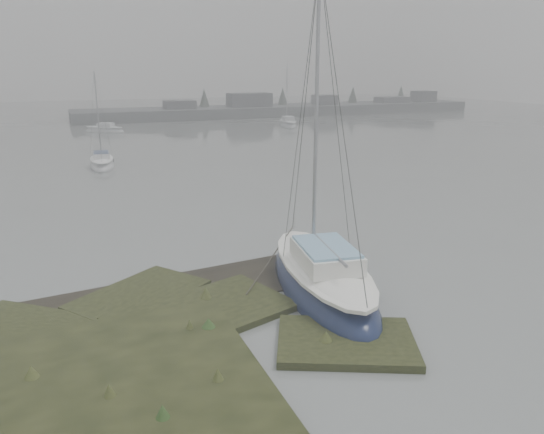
% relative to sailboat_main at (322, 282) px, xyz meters
% --- Properties ---
extents(ground, '(160.00, 160.00, 0.00)m').
position_rel_sailboat_main_xyz_m(ground, '(-1.50, 27.21, -0.33)').
color(ground, slate).
rests_on(ground, ground).
extents(far_shoreline, '(60.00, 8.00, 4.15)m').
position_rel_sailboat_main_xyz_m(far_shoreline, '(25.35, 59.10, 0.52)').
color(far_shoreline, '#4C4F51').
rests_on(far_shoreline, ground).
extents(sailboat_main, '(3.65, 7.88, 10.70)m').
position_rel_sailboat_main_xyz_m(sailboat_main, '(0.00, 0.00, 0.00)').
color(sailboat_main, '#121C3E').
rests_on(sailboat_main, ground).
extents(sailboat_white, '(2.03, 5.17, 7.14)m').
position_rel_sailboat_main_xyz_m(sailboat_white, '(-4.52, 25.44, -0.11)').
color(sailboat_white, silver).
rests_on(sailboat_white, ground).
extents(sailboat_far_b, '(3.00, 5.81, 7.83)m').
position_rel_sailboat_main_xyz_m(sailboat_far_b, '(18.47, 44.56, -0.09)').
color(sailboat_far_b, '#B6BDC0').
rests_on(sailboat_far_b, ground).
extents(sailboat_far_c, '(4.68, 4.00, 6.60)m').
position_rel_sailboat_main_xyz_m(sailboat_far_c, '(-2.40, 46.84, -0.13)').
color(sailboat_far_c, '#B9BFC4').
rests_on(sailboat_far_c, ground).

